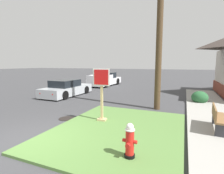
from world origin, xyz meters
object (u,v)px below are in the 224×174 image
(manhole_cover, at_px, (67,118))
(utility_pole, at_px, (161,0))
(stop_sign, at_px, (102,96))
(street_bench, at_px, (218,117))
(fire_hydrant, at_px, (130,141))
(pickup_truck_white, at_px, (105,80))
(parked_sedan_silver, at_px, (67,89))

(manhole_cover, xyz_separation_m, utility_pole, (3.52, 3.31, 5.65))
(stop_sign, xyz_separation_m, street_bench, (4.31, 0.58, -0.57))
(fire_hydrant, xyz_separation_m, street_bench, (2.36, 2.93, 0.08))
(fire_hydrant, relative_size, pickup_truck_white, 0.18)
(fire_hydrant, distance_m, parked_sedan_silver, 10.04)
(fire_hydrant, relative_size, stop_sign, 0.41)
(pickup_truck_white, relative_size, utility_pole, 0.47)
(fire_hydrant, distance_m, pickup_truck_white, 15.69)
(parked_sedan_silver, relative_size, pickup_truck_white, 0.88)
(fire_hydrant, xyz_separation_m, stop_sign, (-1.95, 2.35, 0.64))
(manhole_cover, height_order, utility_pole, utility_pole)
(parked_sedan_silver, distance_m, pickup_truck_white, 7.01)
(pickup_truck_white, height_order, street_bench, pickup_truck_white)
(pickup_truck_white, bearing_deg, fire_hydrant, -62.69)
(manhole_cover, bearing_deg, parked_sedan_silver, 127.17)
(stop_sign, bearing_deg, street_bench, 7.67)
(fire_hydrant, distance_m, street_bench, 3.77)
(manhole_cover, bearing_deg, stop_sign, 6.45)
(stop_sign, height_order, street_bench, stop_sign)
(stop_sign, bearing_deg, manhole_cover, -173.55)
(parked_sedan_silver, xyz_separation_m, utility_pole, (7.14, -1.47, 5.11))
(stop_sign, height_order, parked_sedan_silver, stop_sign)
(parked_sedan_silver, xyz_separation_m, street_bench, (9.62, -4.00, 0.04))
(manhole_cover, relative_size, street_bench, 0.46)
(manhole_cover, bearing_deg, fire_hydrant, -30.73)
(pickup_truck_white, distance_m, utility_pole, 12.14)
(street_bench, bearing_deg, manhole_cover, -172.67)
(fire_hydrant, xyz_separation_m, parked_sedan_silver, (-7.26, 6.94, 0.04))
(manhole_cover, xyz_separation_m, street_bench, (6.00, 0.77, 0.58))
(parked_sedan_silver, bearing_deg, fire_hydrant, -43.71)
(street_bench, distance_m, utility_pole, 6.19)
(street_bench, bearing_deg, fire_hydrant, -128.88)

